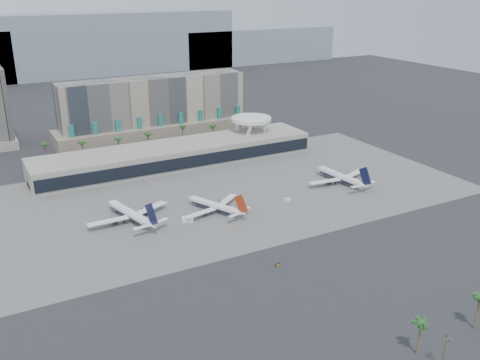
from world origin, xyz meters
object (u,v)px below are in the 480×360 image
airliner_left (131,214)px  taxiway_sign (278,265)px  airliner_right (341,177)px  service_vehicle_b (287,200)px  utility_pole (445,347)px  airliner_centre (215,206)px  service_vehicle_a (188,219)px

airliner_left → taxiway_sign: 76.99m
airliner_left → airliner_right: size_ratio=1.01×
service_vehicle_b → taxiway_sign: (-38.58, -52.90, -0.35)m
airliner_left → service_vehicle_b: size_ratio=12.55×
utility_pole → airliner_centre: bearing=93.9°
airliner_left → airliner_right: 116.29m
service_vehicle_a → taxiway_sign: (14.74, -54.14, -0.74)m
taxiway_sign → utility_pole: bearing=-94.2°
airliner_left → taxiway_sign: (37.31, -67.26, -3.20)m
utility_pole → service_vehicle_b: utility_pole is taller
airliner_right → taxiway_sign: airliner_right is taller
utility_pole → airliner_right: size_ratio=0.29×
airliner_centre → service_vehicle_b: airliner_centre is taller
airliner_right → service_vehicle_b: size_ratio=12.40×
airliner_centre → service_vehicle_a: 16.69m
airliner_right → service_vehicle_b: (-40.23, -8.21, -2.75)m
airliner_centre → airliner_right: size_ratio=0.84×
airliner_right → service_vehicle_a: 93.84m
service_vehicle_b → service_vehicle_a: bearing=-167.5°
airliner_left → airliner_right: (116.12, -6.16, -0.10)m
utility_pole → airliner_right: (68.56, 132.87, -3.53)m
utility_pole → airliner_right: bearing=62.7°
service_vehicle_b → airliner_right: bearing=25.4°
service_vehicle_b → taxiway_sign: bearing=-112.3°
airliner_left → airliner_centre: airliner_left is taller
airliner_centre → taxiway_sign: (-1.30, -58.31, -2.72)m
airliner_left → service_vehicle_b: bearing=-24.3°
service_vehicle_a → service_vehicle_b: 53.34m
airliner_right → service_vehicle_b: airliner_right is taller
utility_pole → airliner_left: 146.98m
airliner_centre → taxiway_sign: 58.39m
airliner_centre → service_vehicle_b: bearing=-32.8°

